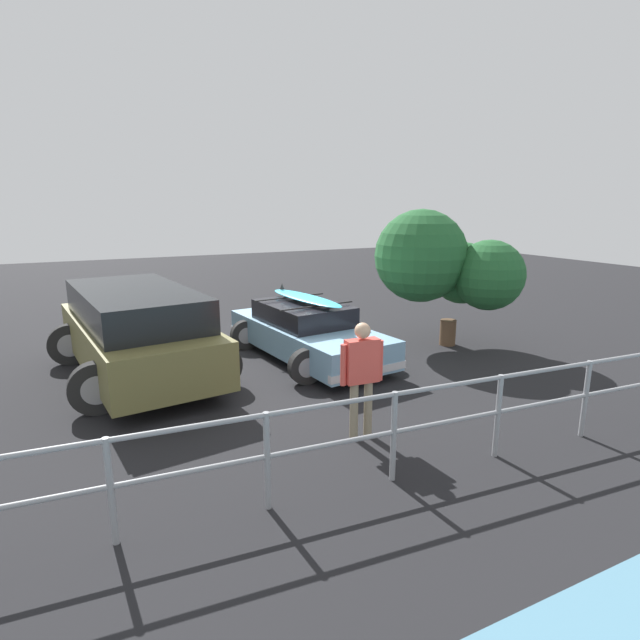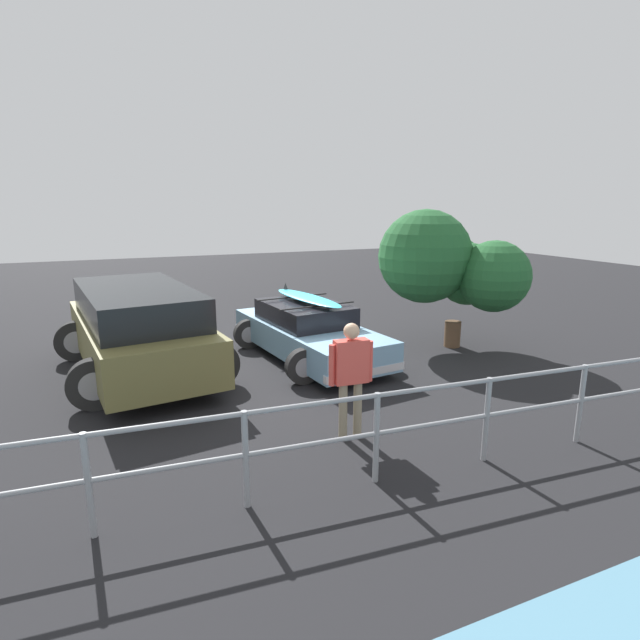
% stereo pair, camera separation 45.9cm
% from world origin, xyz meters
% --- Properties ---
extents(ground_plane, '(44.00, 44.00, 0.02)m').
position_xyz_m(ground_plane, '(0.00, 0.00, -0.01)').
color(ground_plane, black).
rests_on(ground_plane, ground).
extents(sedan_car, '(2.61, 4.42, 1.43)m').
position_xyz_m(sedan_car, '(-0.23, 0.25, 0.57)').
color(sedan_car, '#729EBC').
rests_on(sedan_car, ground).
extents(suv_car, '(3.17, 5.20, 1.67)m').
position_xyz_m(suv_car, '(3.08, -0.13, 0.88)').
color(suv_car, brown).
rests_on(suv_car, ground).
extents(person_bystander, '(0.64, 0.22, 1.64)m').
position_xyz_m(person_bystander, '(0.61, 3.93, 0.98)').
color(person_bystander, gray).
rests_on(person_bystander, ground).
extents(railing_fence, '(10.69, 0.79, 1.10)m').
position_xyz_m(railing_fence, '(0.08, 5.12, 0.73)').
color(railing_fence, gray).
rests_on(railing_fence, ground).
extents(bush_near_left, '(2.91, 2.73, 3.08)m').
position_xyz_m(bush_near_left, '(-3.43, 0.71, 1.88)').
color(bush_near_left, brown).
rests_on(bush_near_left, ground).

